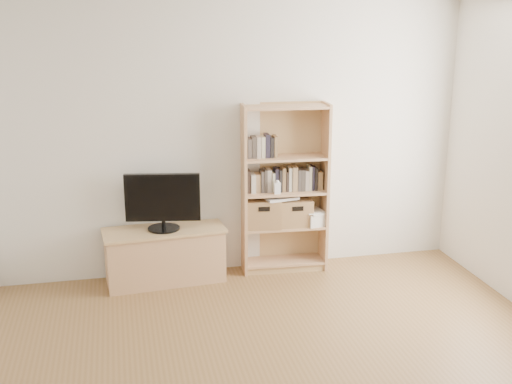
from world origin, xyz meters
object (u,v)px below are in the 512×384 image
object	(u,v)px
basket_left	(262,213)
laptop	(280,197)
tv_stand	(165,256)
television	(163,202)
baby_monitor	(277,188)
bookshelf	(285,189)
basket_right	(295,212)

from	to	relation	value
basket_left	laptop	world-z (taller)	laptop
tv_stand	television	size ratio (longest dim) A/B	1.58
tv_stand	television	world-z (taller)	television
baby_monitor	laptop	bearing A→B (deg)	54.02
bookshelf	basket_left	xyz separation A→B (m)	(-0.22, 0.01, -0.23)
bookshelf	laptop	distance (m)	0.09
television	basket_right	bearing A→B (deg)	11.72
laptop	television	bearing A→B (deg)	171.82
television	laptop	size ratio (longest dim) A/B	2.22
television	basket_left	world-z (taller)	television
basket_left	basket_right	xyz separation A→B (m)	(0.32, -0.02, -0.01)
basket_left	laptop	size ratio (longest dim) A/B	1.09
bookshelf	laptop	world-z (taller)	bookshelf
tv_stand	basket_left	bearing A→B (deg)	-1.08
basket_right	laptop	xyz separation A→B (m)	(-0.15, -0.01, 0.16)
tv_stand	basket_left	distance (m)	1.03
tv_stand	baby_monitor	size ratio (longest dim) A/B	9.82
bookshelf	basket_right	world-z (taller)	bookshelf
tv_stand	basket_right	size ratio (longest dim) A/B	3.41
basket_right	bookshelf	bearing A→B (deg)	177.00
television	basket_right	world-z (taller)	television
basket_left	laptop	bearing A→B (deg)	-3.27
tv_stand	television	bearing A→B (deg)	0.00
basket_left	basket_right	distance (m)	0.32
television	laptop	distance (m)	1.14
television	basket_left	distance (m)	0.98
television	basket_left	xyz separation A→B (m)	(0.96, 0.06, -0.19)
bookshelf	basket_left	bearing A→B (deg)	-178.81
basket_right	laptop	world-z (taller)	laptop
television	tv_stand	bearing A→B (deg)	0.00
baby_monitor	basket_right	bearing A→B (deg)	21.47
baby_monitor	basket_right	xyz separation A→B (m)	(0.20, 0.08, -0.27)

